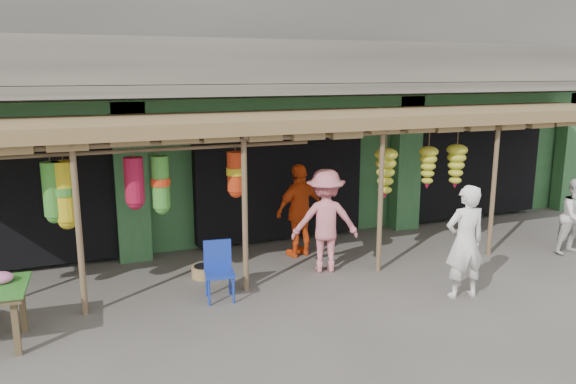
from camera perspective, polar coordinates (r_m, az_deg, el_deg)
name	(u,v)px	position (r m, az deg, el deg)	size (l,w,h in m)	color
ground	(323,274)	(10.10, 3.61, -8.33)	(80.00, 80.00, 0.00)	#514C47
building	(240,78)	(14.00, -4.92, 11.50)	(16.40, 6.80, 7.00)	gray
awning	(300,126)	(10.18, 1.26, 6.76)	(14.00, 2.70, 2.79)	brown
blue_chair	(219,267)	(8.98, -7.06, -7.57)	(0.49, 0.50, 0.93)	#1833A2
basket_right	(204,272)	(10.03, -8.53, -8.00)	(0.44, 0.44, 0.20)	#9D7D49
person_front	(465,242)	(9.26, 17.53, -4.85)	(0.67, 0.44, 1.83)	white
person_right	(576,217)	(12.31, 27.21, -2.25)	(0.73, 0.57, 1.50)	silver
person_vendor	(300,210)	(10.81, 1.24, -1.87)	(1.06, 0.44, 1.82)	#F25116
person_shopper	(325,221)	(10.01, 3.81, -2.92)	(1.20, 0.69, 1.86)	#DF767E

